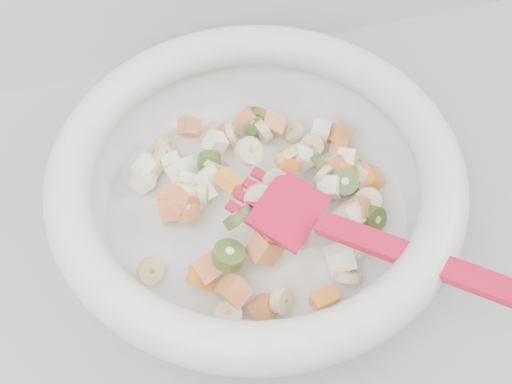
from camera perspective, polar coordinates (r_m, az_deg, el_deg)
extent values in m
cylinder|color=silver|center=(0.60, 0.00, -2.11)|extent=(0.29, 0.29, 0.02)
torus|color=silver|center=(0.55, 0.00, 1.83)|extent=(0.36, 0.36, 0.04)
cylinder|color=#CCB588|center=(0.61, 6.37, 2.88)|extent=(0.03, 0.02, 0.03)
cylinder|color=#CCB588|center=(0.55, 0.34, -0.69)|extent=(0.03, 0.03, 0.03)
cylinder|color=#CCB588|center=(0.53, -2.43, -10.83)|extent=(0.03, 0.03, 0.01)
cylinder|color=#CCB588|center=(0.55, -9.34, -6.91)|extent=(0.03, 0.03, 0.02)
cylinder|color=#CCB588|center=(0.59, 6.01, 1.42)|extent=(0.03, 0.02, 0.03)
cylinder|color=#CCB588|center=(0.63, -7.93, 4.08)|extent=(0.02, 0.03, 0.03)
cylinder|color=#CCB588|center=(0.59, -3.57, 2.43)|extent=(0.03, 0.03, 0.02)
cylinder|color=#CCB588|center=(0.55, 8.15, -7.44)|extent=(0.04, 0.03, 0.03)
cylinder|color=#CCB588|center=(0.62, 4.99, 4.12)|extent=(0.03, 0.03, 0.03)
cylinder|color=#CCB588|center=(0.64, 3.41, 5.42)|extent=(0.02, 0.02, 0.03)
cylinder|color=#CCB588|center=(0.59, 2.63, 3.35)|extent=(0.02, 0.03, 0.03)
cylinder|color=#CCB588|center=(0.62, -8.89, 3.43)|extent=(0.02, 0.02, 0.02)
cylinder|color=#CCB588|center=(0.56, 8.56, -4.78)|extent=(0.03, 0.03, 0.03)
cylinder|color=#CCB588|center=(0.57, -4.48, 0.05)|extent=(0.02, 0.03, 0.03)
cylinder|color=#CCB588|center=(0.59, 10.01, -0.81)|extent=(0.03, 0.03, 0.03)
cylinder|color=#CCB588|center=(0.64, -4.24, 5.29)|extent=(0.03, 0.03, 0.03)
cylinder|color=#CCB588|center=(0.62, -2.15, 5.16)|extent=(0.01, 0.03, 0.03)
cylinder|color=#CCB588|center=(0.55, 3.87, -3.87)|extent=(0.04, 0.04, 0.01)
cylinder|color=#CCB588|center=(0.59, -0.62, 3.64)|extent=(0.03, 0.03, 0.03)
cylinder|color=#CCB588|center=(0.53, 2.28, -9.58)|extent=(0.03, 0.03, 0.03)
cylinder|color=#CCB588|center=(0.63, 0.62, 5.42)|extent=(0.02, 0.03, 0.03)
cylinder|color=#CCB588|center=(0.62, 9.03, 2.53)|extent=(0.03, 0.03, 0.02)
cylinder|color=#CCB588|center=(0.56, 1.79, 0.90)|extent=(0.02, 0.02, 0.02)
cube|color=#E39147|center=(0.65, -0.77, 6.59)|extent=(0.03, 0.03, 0.03)
cube|color=#E39147|center=(0.64, 1.24, 5.99)|extent=(0.03, 0.03, 0.03)
cube|color=#E39147|center=(0.64, 7.36, 4.97)|extent=(0.03, 0.03, 0.03)
cube|color=#E39147|center=(0.63, -2.50, 5.23)|extent=(0.02, 0.02, 0.03)
cube|color=#E39147|center=(0.54, 1.50, -3.77)|extent=(0.03, 0.02, 0.03)
cube|color=#E39147|center=(0.57, -6.35, -0.80)|extent=(0.03, 0.03, 0.03)
cube|color=#E39147|center=(0.58, -7.21, -0.63)|extent=(0.03, 0.03, 0.03)
cube|color=#E39147|center=(0.58, 9.03, -1.77)|extent=(0.03, 0.03, 0.03)
cube|color=#E39147|center=(0.55, 0.78, -5.07)|extent=(0.04, 0.03, 0.03)
cube|color=#E39147|center=(0.53, -2.03, -8.79)|extent=(0.03, 0.04, 0.03)
cube|color=#E39147|center=(0.58, -7.63, -1.50)|extent=(0.02, 0.03, 0.03)
cube|color=#E39147|center=(0.65, -5.96, 5.77)|extent=(0.03, 0.02, 0.03)
cube|color=#E39147|center=(0.61, 6.79, 2.06)|extent=(0.03, 0.03, 0.03)
cube|color=#E39147|center=(0.55, -4.38, -6.79)|extent=(0.03, 0.04, 0.03)
cube|color=#E39147|center=(0.57, -6.28, -1.53)|extent=(0.02, 0.03, 0.03)
cube|color=#E39147|center=(0.54, 0.77, -10.26)|extent=(0.03, 0.03, 0.03)
cube|color=#E39147|center=(0.63, 7.58, 3.54)|extent=(0.03, 0.03, 0.02)
cylinder|color=#6E9F35|center=(0.63, -0.09, 5.85)|extent=(0.03, 0.03, 0.03)
cylinder|color=#6E9F35|center=(0.59, 7.95, 0.89)|extent=(0.04, 0.04, 0.02)
cylinder|color=#6E9F35|center=(0.60, 5.79, 2.42)|extent=(0.02, 0.03, 0.03)
cylinder|color=#6E9F35|center=(0.54, -1.59, -2.25)|extent=(0.04, 0.03, 0.04)
cylinder|color=#6E9F35|center=(0.59, -4.19, 2.65)|extent=(0.03, 0.02, 0.03)
cylinder|color=#6E9F35|center=(0.54, -2.45, -5.64)|extent=(0.04, 0.04, 0.02)
cylinder|color=#6E9F35|center=(0.55, 1.54, -2.67)|extent=(0.04, 0.04, 0.02)
cylinder|color=#6E9F35|center=(0.66, 0.38, 6.76)|extent=(0.04, 0.03, 0.04)
cylinder|color=#6E9F35|center=(0.59, 10.47, -2.37)|extent=(0.03, 0.03, 0.03)
cube|color=white|center=(0.62, 8.10, 3.00)|extent=(0.03, 0.03, 0.02)
cube|color=white|center=(0.57, -4.28, 1.29)|extent=(0.03, 0.03, 0.03)
cube|color=white|center=(0.57, 8.16, -2.25)|extent=(0.03, 0.03, 0.03)
cube|color=white|center=(0.59, 6.57, 0.41)|extent=(0.03, 0.03, 0.03)
cube|color=white|center=(0.61, -3.63, 4.32)|extent=(0.02, 0.02, 0.02)
cube|color=white|center=(0.63, 5.65, 5.26)|extent=(0.03, 0.02, 0.02)
cube|color=white|center=(0.60, -6.42, 1.76)|extent=(0.03, 0.03, 0.03)
cube|color=white|center=(0.57, -5.96, -0.45)|extent=(0.03, 0.03, 0.03)
cube|color=white|center=(0.62, -9.49, 2.20)|extent=(0.03, 0.03, 0.03)
cube|color=white|center=(0.61, -9.99, 1.05)|extent=(0.03, 0.02, 0.03)
cube|color=white|center=(0.60, 3.98, 3.02)|extent=(0.03, 0.02, 0.02)
cube|color=white|center=(0.56, 7.39, -5.83)|extent=(0.03, 0.03, 0.03)
cube|color=white|center=(0.61, 9.24, 1.30)|extent=(0.02, 0.03, 0.03)
cube|color=white|center=(0.59, -6.29, 1.04)|extent=(0.02, 0.03, 0.03)
cube|color=white|center=(0.57, -4.22, 0.29)|extent=(0.03, 0.02, 0.03)
cube|color=white|center=(0.62, -7.53, 2.55)|extent=(0.02, 0.02, 0.02)
cube|color=#FF9B2E|center=(0.56, -2.40, 0.98)|extent=(0.03, 0.03, 0.02)
cube|color=#FF9B2E|center=(0.60, 7.62, 1.70)|extent=(0.03, 0.03, 0.03)
cube|color=#FF9B2E|center=(0.59, 2.73, 2.64)|extent=(0.02, 0.03, 0.03)
cube|color=#FF9B2E|center=(0.61, 10.29, 1.36)|extent=(0.02, 0.02, 0.02)
cube|color=#FF9B2E|center=(0.54, 6.11, -9.53)|extent=(0.02, 0.02, 0.02)
cube|color=#FF9B2E|center=(0.55, -4.85, -7.49)|extent=(0.03, 0.02, 0.03)
cube|color=red|center=(0.54, 2.91, -1.63)|extent=(0.08, 0.08, 0.02)
cube|color=red|center=(0.56, 0.81, 1.24)|extent=(0.02, 0.03, 0.01)
cube|color=red|center=(0.56, 0.09, 0.26)|extent=(0.02, 0.03, 0.01)
cube|color=red|center=(0.55, -0.66, -0.74)|extent=(0.02, 0.03, 0.01)
cube|color=red|center=(0.54, -1.42, -1.77)|extent=(0.02, 0.03, 0.01)
cube|color=red|center=(0.51, 15.02, -6.02)|extent=(0.14, 0.15, 0.04)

